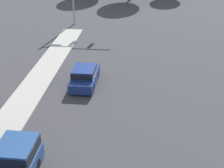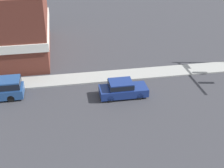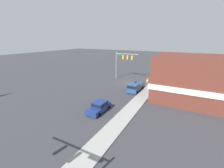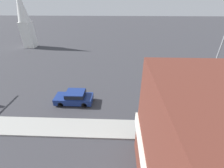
# 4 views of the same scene
# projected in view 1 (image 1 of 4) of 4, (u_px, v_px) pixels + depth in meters

# --- Properties ---
(car_lead) EXTENTS (1.90, 4.42, 1.57)m
(car_lead) POSITION_uv_depth(u_px,v_px,m) (85.00, 76.00, 25.54)
(car_lead) COLOR black
(car_lead) RESTS_ON ground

